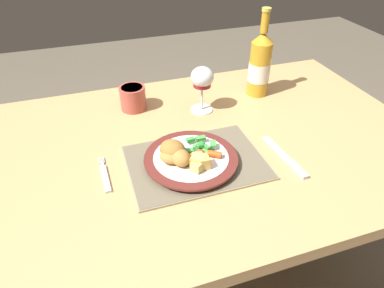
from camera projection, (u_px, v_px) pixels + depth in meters
name	position (u px, v px, depth m)	size (l,w,h in m)	color
dining_table	(193.00, 170.00, 0.99)	(1.31, 0.80, 0.74)	tan
placemat	(196.00, 162.00, 0.87)	(0.34, 0.24, 0.01)	gray
dinner_plate	(191.00, 159.00, 0.85)	(0.23, 0.23, 0.02)	white
breaded_croquettes	(174.00, 153.00, 0.83)	(0.09, 0.11, 0.05)	#B77F3D
green_beans_pile	(200.00, 146.00, 0.87)	(0.09, 0.07, 0.02)	#4CA84C
glazed_carrots	(202.00, 158.00, 0.83)	(0.09, 0.05, 0.02)	orange
fork	(105.00, 176.00, 0.82)	(0.02, 0.14, 0.01)	silver
table_knife	(288.00, 160.00, 0.87)	(0.03, 0.19, 0.01)	silver
wine_glass	(202.00, 80.00, 1.02)	(0.07, 0.07, 0.14)	silver
bottle	(260.00, 65.00, 1.11)	(0.07, 0.07, 0.28)	gold
roast_potatoes	(199.00, 162.00, 0.81)	(0.05, 0.06, 0.03)	#E5BC66
drinking_cup	(133.00, 97.00, 1.07)	(0.08, 0.08, 0.07)	#B24C42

